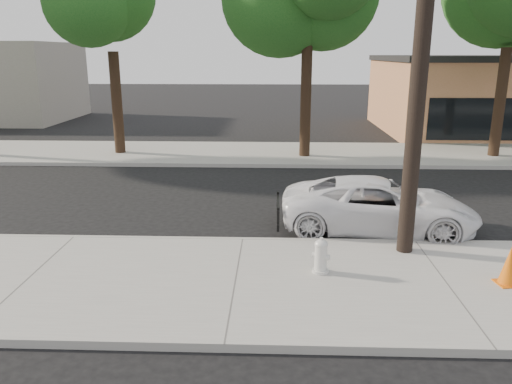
% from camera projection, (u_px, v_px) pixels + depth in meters
% --- Properties ---
extents(ground, '(120.00, 120.00, 0.00)m').
position_uv_depth(ground, '(247.00, 216.00, 13.73)').
color(ground, black).
rests_on(ground, ground).
extents(near_sidewalk, '(90.00, 4.40, 0.15)m').
position_uv_depth(near_sidewalk, '(235.00, 283.00, 9.57)').
color(near_sidewalk, gray).
rests_on(near_sidewalk, ground).
extents(far_sidewalk, '(90.00, 5.00, 0.15)m').
position_uv_depth(far_sidewalk, '(258.00, 153.00, 21.89)').
color(far_sidewalk, gray).
rests_on(far_sidewalk, ground).
extents(curb_near, '(90.00, 0.12, 0.16)m').
position_uv_depth(curb_near, '(243.00, 241.00, 11.69)').
color(curb_near, '#9E9B93').
rests_on(curb_near, ground).
extents(utility_pole, '(1.40, 0.34, 9.00)m').
position_uv_depth(utility_pole, '(423.00, 34.00, 9.74)').
color(utility_pole, black).
rests_on(utility_pole, near_sidewalk).
extents(tree_b, '(4.34, 4.20, 8.45)m').
position_uv_depth(tree_b, '(113.00, 6.00, 20.03)').
color(tree_b, black).
rests_on(tree_b, far_sidewalk).
extents(police_cruiser, '(5.00, 2.68, 1.33)m').
position_uv_depth(police_cruiser, '(379.00, 205.00, 12.44)').
color(police_cruiser, white).
rests_on(police_cruiser, ground).
extents(fire_hydrant, '(0.37, 0.33, 0.68)m').
position_uv_depth(fire_hydrant, '(321.00, 257.00, 9.79)').
color(fire_hydrant, silver).
rests_on(fire_hydrant, near_sidewalk).
extents(traffic_cone, '(0.44, 0.44, 0.76)m').
position_uv_depth(traffic_cone, '(509.00, 266.00, 9.27)').
color(traffic_cone, '#DE610B').
rests_on(traffic_cone, near_sidewalk).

